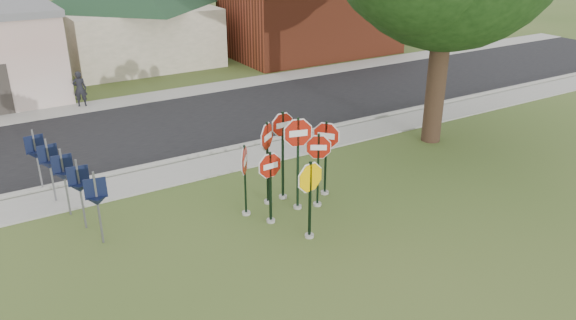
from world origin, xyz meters
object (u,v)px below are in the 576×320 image
stop_sign_left (270,179)px  pedestrian (80,89)px  stop_sign_center (298,149)px  stop_sign_yellow (310,190)px

stop_sign_left → pedestrian: (-2.06, 13.36, -0.45)m
stop_sign_center → pedestrian: bearing=103.4°
stop_sign_yellow → stop_sign_left: stop_sign_yellow is taller
pedestrian → stop_sign_left: bearing=116.5°
stop_sign_center → stop_sign_yellow: bearing=-111.3°
stop_sign_center → stop_sign_yellow: stop_sign_center is taller
stop_sign_yellow → pedestrian: size_ratio=1.44×
stop_sign_center → pedestrian: stop_sign_center is taller
stop_sign_center → stop_sign_yellow: 1.71m
pedestrian → stop_sign_yellow: bearing=117.6°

